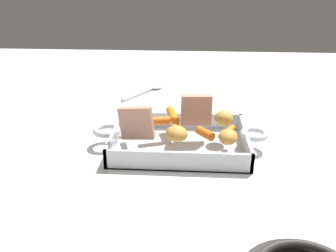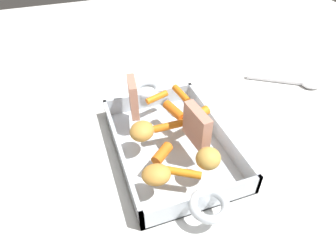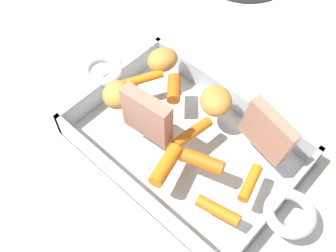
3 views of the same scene
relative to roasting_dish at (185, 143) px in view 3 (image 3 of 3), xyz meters
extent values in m
plane|color=white|center=(0.00, 0.00, -0.02)|extent=(2.19, 2.19, 0.00)
cube|color=silver|center=(0.00, 0.00, -0.01)|extent=(0.34, 0.23, 0.01)
cube|color=silver|center=(0.00, 0.11, 0.01)|extent=(0.34, 0.01, 0.05)
cube|color=silver|center=(0.00, -0.11, 0.01)|extent=(0.34, 0.01, 0.05)
cube|color=silver|center=(0.16, 0.00, 0.01)|extent=(0.01, 0.23, 0.05)
cube|color=silver|center=(-0.16, 0.00, 0.01)|extent=(0.01, 0.23, 0.05)
torus|color=silver|center=(0.18, 0.00, 0.03)|extent=(0.07, 0.07, 0.02)
torus|color=silver|center=(-0.18, 0.00, 0.03)|extent=(0.07, 0.07, 0.02)
cube|color=tan|center=(-0.10, -0.05, 0.07)|extent=(0.09, 0.03, 0.09)
cube|color=tan|center=(0.04, 0.04, 0.07)|extent=(0.08, 0.03, 0.08)
cylinder|color=orange|center=(-0.01, 0.00, 0.04)|extent=(0.02, 0.07, 0.02)
cylinder|color=orange|center=(0.06, -0.04, 0.04)|extent=(0.05, 0.05, 0.02)
cylinder|color=orange|center=(0.11, -0.02, 0.04)|extent=(0.05, 0.07, 0.02)
cylinder|color=orange|center=(-0.02, 0.07, 0.04)|extent=(0.04, 0.07, 0.03)
cylinder|color=orange|center=(-0.12, 0.01, 0.04)|extent=(0.03, 0.06, 0.02)
cylinder|color=orange|center=(-0.12, 0.07, 0.04)|extent=(0.06, 0.03, 0.02)
cylinder|color=orange|center=(-0.06, 0.03, 0.04)|extent=(0.06, 0.04, 0.02)
ellipsoid|color=gold|center=(-0.01, -0.06, 0.05)|extent=(0.07, 0.07, 0.04)
ellipsoid|color=gold|center=(0.11, 0.03, 0.05)|extent=(0.06, 0.06, 0.04)
ellipsoid|color=gold|center=(0.11, -0.07, 0.05)|extent=(0.05, 0.06, 0.03)
camera|label=1|loc=(0.02, -0.80, 0.41)|focal=38.23mm
camera|label=2|loc=(0.42, -0.16, 0.44)|focal=30.84mm
camera|label=3|loc=(-0.20, 0.26, 0.53)|focal=43.02mm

